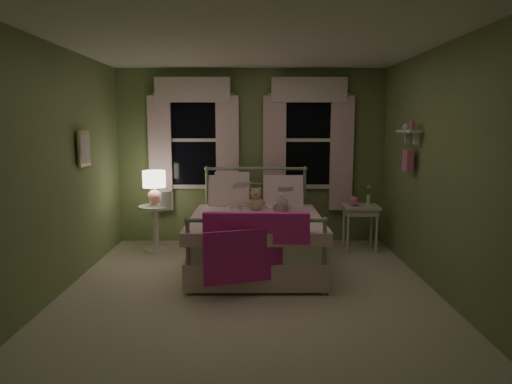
{
  "coord_description": "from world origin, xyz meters",
  "views": [
    {
      "loc": [
        0.06,
        -4.77,
        1.77
      ],
      "look_at": [
        0.07,
        0.48,
        1.0
      ],
      "focal_mm": 32.0,
      "sensor_mm": 36.0,
      "label": 1
    }
  ],
  "objects_px": {
    "table_lamp": "(154,184)",
    "child_right": "(277,186)",
    "child_left": "(235,190)",
    "teddy_bear": "(256,201)",
    "nightstand_right": "(360,212)",
    "nightstand_left": "(156,222)",
    "bed": "(255,237)"
  },
  "relations": [
    {
      "from": "nightstand_left",
      "to": "child_left",
      "type": "bearing_deg",
      "value": -13.56
    },
    {
      "from": "nightstand_left",
      "to": "nightstand_right",
      "type": "xyz_separation_m",
      "value": [
        2.9,
        0.03,
        0.13
      ]
    },
    {
      "from": "child_left",
      "to": "nightstand_left",
      "type": "height_order",
      "value": "child_left"
    },
    {
      "from": "nightstand_right",
      "to": "bed",
      "type": "bearing_deg",
      "value": -153.68
    },
    {
      "from": "table_lamp",
      "to": "nightstand_right",
      "type": "bearing_deg",
      "value": 0.57
    },
    {
      "from": "nightstand_left",
      "to": "teddy_bear",
      "type": "bearing_deg",
      "value": -16.98
    },
    {
      "from": "bed",
      "to": "nightstand_right",
      "type": "bearing_deg",
      "value": 26.32
    },
    {
      "from": "nightstand_left",
      "to": "nightstand_right",
      "type": "relative_size",
      "value": 1.02
    },
    {
      "from": "child_right",
      "to": "nightstand_right",
      "type": "height_order",
      "value": "child_right"
    },
    {
      "from": "bed",
      "to": "table_lamp",
      "type": "distance_m",
      "value": 1.68
    },
    {
      "from": "bed",
      "to": "nightstand_right",
      "type": "distance_m",
      "value": 1.67
    },
    {
      "from": "table_lamp",
      "to": "child_right",
      "type": "bearing_deg",
      "value": -9.18
    },
    {
      "from": "bed",
      "to": "child_left",
      "type": "height_order",
      "value": "child_left"
    },
    {
      "from": "child_left",
      "to": "teddy_bear",
      "type": "height_order",
      "value": "child_left"
    },
    {
      "from": "nightstand_right",
      "to": "nightstand_left",
      "type": "bearing_deg",
      "value": -179.43
    },
    {
      "from": "child_left",
      "to": "nightstand_right",
      "type": "relative_size",
      "value": 1.05
    },
    {
      "from": "child_right",
      "to": "table_lamp",
      "type": "distance_m",
      "value": 1.72
    },
    {
      "from": "bed",
      "to": "teddy_bear",
      "type": "relative_size",
      "value": 6.33
    },
    {
      "from": "table_lamp",
      "to": "nightstand_left",
      "type": "bearing_deg",
      "value": -45.0
    },
    {
      "from": "bed",
      "to": "table_lamp",
      "type": "relative_size",
      "value": 4.24
    },
    {
      "from": "table_lamp",
      "to": "nightstand_right",
      "type": "height_order",
      "value": "table_lamp"
    },
    {
      "from": "bed",
      "to": "table_lamp",
      "type": "xyz_separation_m",
      "value": [
        -1.41,
        0.71,
        0.58
      ]
    },
    {
      "from": "bed",
      "to": "nightstand_right",
      "type": "height_order",
      "value": "bed"
    },
    {
      "from": "child_right",
      "to": "table_lamp",
      "type": "relative_size",
      "value": 1.66
    },
    {
      "from": "child_left",
      "to": "table_lamp",
      "type": "height_order",
      "value": "child_left"
    },
    {
      "from": "teddy_bear",
      "to": "table_lamp",
      "type": "relative_size",
      "value": 0.67
    },
    {
      "from": "table_lamp",
      "to": "child_left",
      "type": "bearing_deg",
      "value": -13.56
    },
    {
      "from": "bed",
      "to": "nightstand_right",
      "type": "relative_size",
      "value": 3.18
    },
    {
      "from": "child_left",
      "to": "teddy_bear",
      "type": "relative_size",
      "value": 2.1
    },
    {
      "from": "nightstand_left",
      "to": "table_lamp",
      "type": "xyz_separation_m",
      "value": [
        -0.0,
        0.0,
        0.54
      ]
    },
    {
      "from": "nightstand_left",
      "to": "nightstand_right",
      "type": "distance_m",
      "value": 2.9
    },
    {
      "from": "nightstand_right",
      "to": "table_lamp",
      "type": "bearing_deg",
      "value": -179.43
    }
  ]
}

